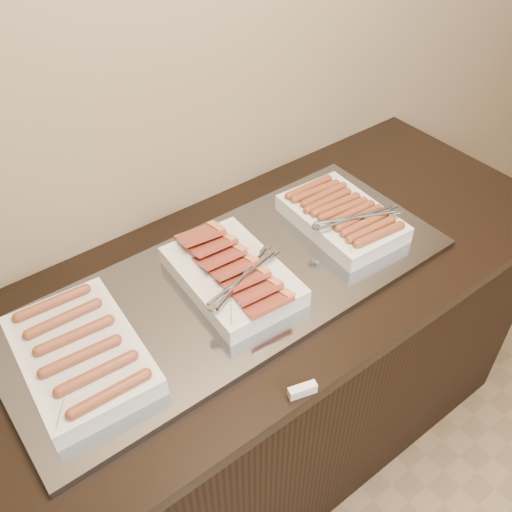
{
  "coord_description": "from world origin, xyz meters",
  "views": [
    {
      "loc": [
        -0.59,
        1.26,
        1.97
      ],
      "look_at": [
        0.08,
        2.13,
        0.97
      ],
      "focal_mm": 40.0,
      "sensor_mm": 36.0,
      "label": 1
    }
  ],
  "objects_px": {
    "warming_tray": "(232,285)",
    "dish_left": "(80,353)",
    "dish_right": "(343,216)",
    "dish_center": "(232,274)",
    "counter": "(236,387)"
  },
  "relations": [
    {
      "from": "counter",
      "to": "dish_center",
      "type": "height_order",
      "value": "dish_center"
    },
    {
      "from": "counter",
      "to": "warming_tray",
      "type": "distance_m",
      "value": 0.46
    },
    {
      "from": "counter",
      "to": "dish_right",
      "type": "bearing_deg",
      "value": -0.6
    },
    {
      "from": "dish_right",
      "to": "counter",
      "type": "bearing_deg",
      "value": -177.4
    },
    {
      "from": "dish_right",
      "to": "dish_left",
      "type": "bearing_deg",
      "value": -177.1
    },
    {
      "from": "counter",
      "to": "dish_center",
      "type": "relative_size",
      "value": 5.34
    },
    {
      "from": "warming_tray",
      "to": "dish_left",
      "type": "bearing_deg",
      "value": 180.0
    },
    {
      "from": "counter",
      "to": "dish_left",
      "type": "bearing_deg",
      "value": 180.0
    },
    {
      "from": "warming_tray",
      "to": "dish_center",
      "type": "relative_size",
      "value": 3.11
    },
    {
      "from": "counter",
      "to": "dish_left",
      "type": "height_order",
      "value": "dish_left"
    },
    {
      "from": "warming_tray",
      "to": "dish_right",
      "type": "bearing_deg",
      "value": -0.59
    },
    {
      "from": "warming_tray",
      "to": "dish_right",
      "type": "height_order",
      "value": "dish_right"
    },
    {
      "from": "warming_tray",
      "to": "dish_left",
      "type": "relative_size",
      "value": 3.08
    },
    {
      "from": "dish_left",
      "to": "dish_right",
      "type": "distance_m",
      "value": 0.81
    },
    {
      "from": "counter",
      "to": "dish_left",
      "type": "relative_size",
      "value": 5.29
    }
  ]
}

